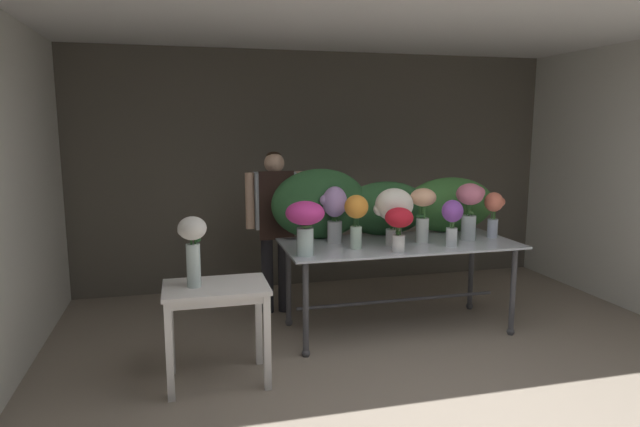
% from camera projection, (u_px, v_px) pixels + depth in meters
% --- Properties ---
extents(ground_plane, '(7.98, 7.98, 0.00)m').
position_uv_depth(ground_plane, '(370.00, 335.00, 4.91)').
color(ground_plane, gray).
extents(wall_back, '(5.74, 0.12, 2.71)m').
position_uv_depth(wall_back, '(320.00, 170.00, 6.43)').
color(wall_back, '#5B564C').
rests_on(wall_back, ground).
extents(wall_left, '(0.12, 3.75, 2.71)m').
position_uv_depth(wall_left, '(3.00, 197.00, 3.99)').
color(wall_left, silver).
rests_on(wall_left, ground).
extents(ceiling_slab, '(5.86, 3.75, 0.12)m').
position_uv_depth(ceiling_slab, '(374.00, 16.00, 4.47)').
color(ceiling_slab, silver).
rests_on(ceiling_slab, wall_back).
extents(display_table_glass, '(2.11, 0.93, 0.84)m').
position_uv_depth(display_table_glass, '(399.00, 255.00, 4.93)').
color(display_table_glass, silver).
rests_on(display_table_glass, ground).
extents(side_table_white, '(0.75, 0.52, 0.74)m').
position_uv_depth(side_table_white, '(216.00, 299.00, 3.94)').
color(side_table_white, white).
rests_on(side_table_white, ground).
extents(florist, '(0.58, 0.24, 1.62)m').
position_uv_depth(florist, '(275.00, 215.00, 5.38)').
color(florist, '#232328').
rests_on(florist, ground).
extents(foliage_backdrop, '(2.26, 0.32, 0.65)m').
position_uv_depth(foliage_backdrop, '(383.00, 205.00, 5.19)').
color(foliage_backdrop, '#28562D').
rests_on(foliage_backdrop, display_table_glass).
extents(vase_rosy_freesia, '(0.26, 0.25, 0.53)m').
position_uv_depth(vase_rosy_freesia, '(470.00, 205.00, 4.97)').
color(vase_rosy_freesia, silver).
rests_on(vase_rosy_freesia, display_table_glass).
extents(vase_crimson_hydrangea, '(0.24, 0.24, 0.38)m').
position_uv_depth(vase_crimson_hydrangea, '(399.00, 223.00, 4.50)').
color(vase_crimson_hydrangea, silver).
rests_on(vase_crimson_hydrangea, display_table_glass).
extents(vase_sunset_carnations, '(0.21, 0.21, 0.46)m').
position_uv_depth(vase_sunset_carnations, '(356.00, 214.00, 4.62)').
color(vase_sunset_carnations, silver).
rests_on(vase_sunset_carnations, display_table_glass).
extents(vase_violet_lilies, '(0.19, 0.19, 0.41)m').
position_uv_depth(vase_violet_lilies, '(452.00, 218.00, 4.71)').
color(vase_violet_lilies, silver).
rests_on(vase_violet_lilies, display_table_glass).
extents(vase_peach_peonies, '(0.25, 0.23, 0.50)m').
position_uv_depth(vase_peach_peonies, '(423.00, 208.00, 4.85)').
color(vase_peach_peonies, silver).
rests_on(vase_peach_peonies, display_table_glass).
extents(vase_lilac_anemones, '(0.27, 0.22, 0.51)m').
position_uv_depth(vase_lilac_anemones, '(335.00, 209.00, 4.86)').
color(vase_lilac_anemones, silver).
rests_on(vase_lilac_anemones, display_table_glass).
extents(vase_magenta_snapdragons, '(0.32, 0.32, 0.45)m').
position_uv_depth(vase_magenta_snapdragons, '(305.00, 219.00, 4.38)').
color(vase_magenta_snapdragons, silver).
rests_on(vase_magenta_snapdragons, display_table_glass).
extents(vase_ivory_roses, '(0.35, 0.33, 0.51)m').
position_uv_depth(vase_ivory_roses, '(393.00, 208.00, 4.74)').
color(vase_ivory_roses, silver).
rests_on(vase_ivory_roses, display_table_glass).
extents(vase_coral_ranunculus, '(0.20, 0.17, 0.43)m').
position_uv_depth(vase_coral_ranunculus, '(494.00, 209.00, 5.10)').
color(vase_coral_ranunculus, silver).
rests_on(vase_coral_ranunculus, display_table_glass).
extents(vase_white_roses_tall, '(0.20, 0.20, 0.51)m').
position_uv_depth(vase_white_roses_tall, '(193.00, 243.00, 3.84)').
color(vase_white_roses_tall, silver).
rests_on(vase_white_roses_tall, side_table_white).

